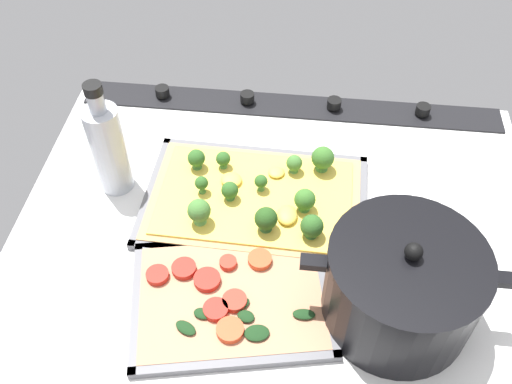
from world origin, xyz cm
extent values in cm
cube|color=white|center=(0.00, 0.00, -1.50)|extent=(86.28, 65.44, 3.00)
cube|color=black|center=(0.00, -29.22, 0.40)|extent=(82.83, 7.00, 0.80)
cylinder|color=black|center=(-25.88, -29.22, 1.70)|extent=(2.80, 2.80, 1.80)
cylinder|color=black|center=(-8.63, -29.22, 1.70)|extent=(2.80, 2.80, 1.80)
cylinder|color=black|center=(8.63, -29.22, 1.70)|extent=(2.80, 2.80, 1.80)
cylinder|color=black|center=(25.88, -29.22, 1.70)|extent=(2.80, 2.80, 1.80)
cube|color=slate|center=(4.16, -3.18, 0.25)|extent=(38.12, 25.91, 0.50)
cube|color=slate|center=(3.87, -15.08, 0.65)|extent=(37.53, 2.12, 1.30)
cube|color=slate|center=(4.45, 8.71, 0.65)|extent=(37.53, 2.12, 1.30)
cube|color=slate|center=(-13.99, -2.73, 0.65)|extent=(1.81, 25.02, 1.30)
cube|color=slate|center=(22.31, -3.63, 0.65)|extent=(1.81, 25.02, 1.30)
cube|color=tan|center=(4.16, -3.18, 1.00)|extent=(35.66, 23.46, 1.00)
cube|color=#EDC64C|center=(4.16, -3.18, 1.70)|extent=(32.80, 21.13, 0.40)
cone|color=#5B9F46|center=(-4.18, -1.21, 2.45)|extent=(1.92, 1.92, 1.10)
sphere|color=#386B28|center=(-4.18, -1.21, 4.31)|extent=(3.50, 3.50, 3.50)
cone|color=#4D8B3F|center=(3.34, -4.77, 2.49)|extent=(1.23, 1.23, 1.18)
sphere|color=#2D5B23|center=(3.34, -4.77, 3.92)|extent=(2.23, 2.23, 2.23)
cone|color=#4D8B3F|center=(10.43, -9.40, 2.42)|extent=(1.39, 1.39, 1.04)
sphere|color=#2D5B23|center=(10.43, -9.40, 3.88)|extent=(2.52, 2.52, 2.52)
cone|color=#4D8B3F|center=(-5.56, 4.07, 2.35)|extent=(2.02, 2.02, 0.90)
sphere|color=#2D5B23|center=(-5.56, 4.07, 4.18)|extent=(3.67, 3.67, 3.67)
cone|color=#427635|center=(1.67, 3.59, 2.50)|extent=(2.02, 2.02, 1.20)
sphere|color=#264C1C|center=(1.67, 3.59, 4.48)|extent=(3.68, 3.68, 3.68)
cone|color=#4D8B3F|center=(15.02, -8.76, 2.46)|extent=(1.69, 1.69, 1.12)
sphere|color=#2D5B23|center=(15.02, -8.76, 4.17)|extent=(3.06, 3.06, 3.06)
cone|color=#4D8B3F|center=(8.25, -2.21, 2.38)|extent=(1.57, 1.57, 0.95)
sphere|color=#2D5B23|center=(8.25, -2.21, 3.92)|extent=(2.85, 2.85, 2.85)
cone|color=#4D8B3F|center=(13.14, -3.13, 2.57)|extent=(1.26, 1.26, 1.34)
sphere|color=#2D5B23|center=(13.14, -3.13, 4.10)|extent=(2.28, 2.28, 2.28)
cone|color=#5B9F46|center=(-6.74, -10.78, 2.52)|extent=(2.17, 2.17, 1.25)
sphere|color=#386B28|center=(-6.74, -10.78, 4.63)|extent=(3.95, 3.95, 3.95)
cone|color=#68AD54|center=(12.35, 3.31, 2.60)|extent=(2.07, 2.07, 1.39)
sphere|color=#427533|center=(12.35, 3.31, 4.70)|extent=(3.76, 3.76, 3.76)
cone|color=#68AD54|center=(-1.92, -9.69, 2.38)|extent=(1.54, 1.54, 0.96)
sphere|color=#427533|center=(-1.92, -9.69, 3.91)|extent=(2.80, 2.80, 2.80)
ellipsoid|color=#EDC64C|center=(1.04, -8.66, 2.33)|extent=(3.97, 3.99, 1.00)
ellipsoid|color=#EDC64C|center=(-1.53, 0.92, 2.52)|extent=(3.39, 4.25, 1.46)
ellipsoid|color=#EDC64C|center=(8.55, -5.90, 2.45)|extent=(4.32, 4.19, 1.27)
cube|color=slate|center=(5.55, 16.18, 0.25)|extent=(32.82, 27.13, 0.50)
cube|color=slate|center=(7.58, 6.07, 0.65)|extent=(28.76, 6.91, 1.30)
cube|color=slate|center=(3.51, 26.29, 0.65)|extent=(28.76, 6.91, 1.30)
cube|color=slate|center=(-8.13, 13.43, 0.65)|extent=(5.48, 21.63, 1.30)
cube|color=slate|center=(19.22, 18.93, 0.65)|extent=(5.48, 21.63, 1.30)
cube|color=tan|center=(5.55, 16.18, 0.95)|extent=(30.00, 24.30, 0.90)
cylinder|color=#D14723|center=(4.87, 21.94, 1.90)|extent=(3.91, 3.91, 1.00)
cylinder|color=#B22319|center=(13.22, 12.57, 1.90)|extent=(3.74, 3.74, 1.00)
cylinder|color=#D14723|center=(1.99, 9.67, 1.90)|extent=(3.68, 3.68, 1.00)
cylinder|color=#B22319|center=(9.41, 14.14, 1.90)|extent=(4.03, 4.03, 1.00)
cylinder|color=red|center=(6.74, 10.78, 1.90)|extent=(2.65, 2.65, 1.00)
cylinder|color=#B22319|center=(16.94, 14.16, 1.90)|extent=(3.43, 3.43, 1.00)
cylinder|color=#B22319|center=(7.35, 18.99, 1.90)|extent=(3.65, 3.65, 1.00)
cylinder|color=red|center=(4.86, 17.26, 1.90)|extent=(3.60, 3.60, 1.00)
ellipsoid|color=#193819|center=(1.11, 21.93, 1.80)|extent=(4.00, 3.24, 0.60)
ellipsoid|color=#193819|center=(9.15, 19.76, 1.80)|extent=(2.86, 2.21, 0.60)
ellipsoid|color=#193819|center=(3.93, 17.64, 1.80)|extent=(3.34, 3.20, 0.60)
ellipsoid|color=#193819|center=(11.09, 22.24, 1.80)|extent=(3.73, 3.13, 0.60)
ellipsoid|color=#193819|center=(2.94, 19.52, 1.80)|extent=(2.96, 2.54, 0.60)
ellipsoid|color=#193819|center=(-5.23, 18.29, 1.80)|extent=(3.33, 1.90, 0.60)
cylinder|color=black|center=(-18.18, 15.41, 6.48)|extent=(21.16, 21.16, 12.96)
cylinder|color=black|center=(-18.18, 15.41, 13.36)|extent=(21.58, 21.58, 0.80)
sphere|color=black|center=(-18.18, 15.41, 14.96)|extent=(2.40, 2.40, 2.40)
cube|color=black|center=(-30.56, 15.41, 10.62)|extent=(3.60, 2.00, 1.20)
cube|color=black|center=(-5.80, 15.41, 10.62)|extent=(3.60, 2.00, 1.20)
cylinder|color=#B7BCC6|center=(28.62, -4.94, 8.30)|extent=(5.83, 5.83, 16.61)
cylinder|color=#B7BCC6|center=(28.62, -4.94, 18.36)|extent=(2.62, 2.62, 3.50)
cylinder|color=black|center=(28.62, -4.94, 20.91)|extent=(2.91, 2.91, 1.60)
camera|label=1|loc=(-2.96, 59.91, 73.98)|focal=40.12mm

